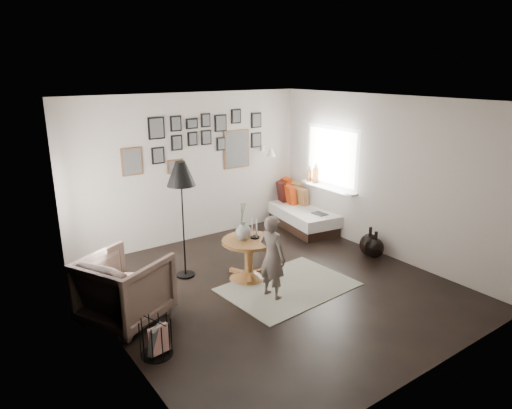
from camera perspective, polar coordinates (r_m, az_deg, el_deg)
ground at (r=6.59m, az=2.21°, el=-10.31°), size 4.80×4.80×0.00m
wall_back at (r=8.08m, az=-8.16°, el=4.47°), size 4.50×0.00×4.50m
wall_front at (r=4.56m, az=21.23°, el=-6.26°), size 4.50×0.00×4.50m
wall_left at (r=5.11m, az=-18.07°, el=-3.49°), size 0.00×4.80×4.80m
wall_right at (r=7.65m, az=15.81°, el=3.31°), size 0.00×4.80×4.80m
ceiling at (r=5.88m, az=2.50°, el=12.88°), size 4.80×4.80×0.00m
door_left at (r=6.29m, az=-21.13°, el=-2.42°), size 0.00×2.14×2.14m
window_right at (r=8.56m, az=8.35°, el=2.63°), size 0.15×1.32×1.30m
gallery_wall at (r=8.12m, az=-6.42°, el=7.77°), size 2.74×0.03×1.08m
wall_sconce at (r=8.64m, az=1.82°, el=6.53°), size 0.18×0.36×0.16m
rug at (r=6.60m, az=4.09°, el=-10.21°), size 1.88×1.38×0.01m
pedestal_table at (r=6.73m, az=-0.90°, el=-7.00°), size 0.78×0.78×0.61m
vase at (r=6.52m, az=-1.60°, el=-3.10°), size 0.22×0.22×0.56m
candles at (r=6.62m, az=-0.13°, el=-3.07°), size 0.13×0.13×0.29m
daybed at (r=8.99m, az=5.17°, el=-0.96°), size 1.03×1.87×0.87m
magazine_on_daybed at (r=8.50m, az=7.96°, el=-1.15°), size 0.20×0.27×0.01m
armchair at (r=5.85m, az=-16.10°, el=-10.04°), size 1.23×1.22×0.85m
armchair_cushion at (r=5.88m, az=-16.04°, el=-9.29°), size 0.51×0.52×0.17m
floor_lamp at (r=6.51m, az=-9.36°, el=3.28°), size 0.41×0.41×1.75m
magazine_basket at (r=5.22m, az=-12.39°, el=-16.00°), size 0.42×0.42×0.41m
demijohn_large at (r=7.79m, az=14.00°, el=-4.87°), size 0.33×0.33×0.49m
demijohn_small at (r=7.73m, az=14.66°, el=-5.27°), size 0.29×0.29×0.45m
child at (r=6.10m, az=2.06°, el=-6.59°), size 0.35×0.47×1.16m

